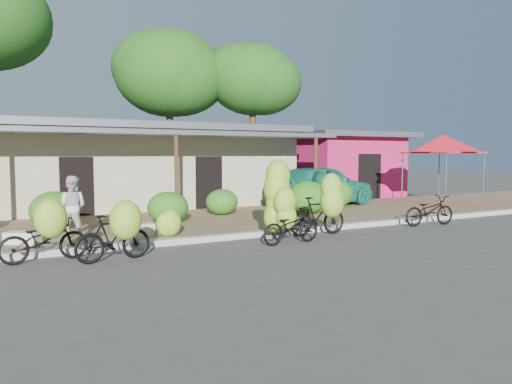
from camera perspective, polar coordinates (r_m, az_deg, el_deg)
ground at (r=11.20m, az=2.01°, el=-6.91°), size 100.00×100.00×0.00m
sidewalk at (r=15.62m, az=-7.60°, el=-3.51°), size 60.00×6.00×0.12m
curb at (r=12.91m, az=-2.63°, el=-5.07°), size 60.00×0.25×0.15m
shop_main at (r=21.10m, az=-13.64°, el=2.97°), size 13.00×8.50×3.35m
shop_pink at (r=26.04m, az=9.18°, el=3.16°), size 6.00×6.00×3.25m
tree_center_right at (r=27.87m, az=-10.36°, el=13.39°), size 5.86×5.79×8.81m
tree_near_right at (r=27.61m, az=-0.86°, el=12.92°), size 4.92×4.78×8.13m
hedge_1 at (r=14.77m, az=-22.00°, el=-1.96°), size 1.35×1.21×1.05m
hedge_2 at (r=15.06m, az=-10.02°, el=-1.77°), size 1.23×1.11×0.96m
hedge_3 at (r=17.08m, az=-3.92°, el=-1.13°), size 1.12×1.01×0.88m
hedge_4 at (r=17.42m, az=5.92°, el=-0.60°), size 1.46×1.32×1.14m
hedge_5 at (r=19.38m, az=8.99°, el=-0.19°), size 1.41×1.27×1.10m
red_canopy at (r=21.60m, az=20.59°, el=5.20°), size 3.50×3.50×2.86m
bike_far_left at (r=10.89m, az=-22.93°, el=-4.59°), size 1.78×1.29×1.34m
bike_left at (r=10.45m, az=-15.66°, el=-4.56°), size 1.66×1.25×1.31m
bike_center at (r=12.41m, az=3.09°, el=-1.75°), size 1.65×1.19×2.06m
bike_right at (r=13.31m, az=7.60°, el=-1.94°), size 1.76×1.20×1.71m
bike_far_right at (r=16.15m, az=19.20°, el=-2.02°), size 1.84×0.84×0.93m
loose_banana_a at (r=12.76m, az=-10.25°, el=-3.62°), size 0.50×0.43×0.63m
loose_banana_b at (r=12.79m, az=-9.72°, el=-3.49°), size 0.54×0.46×0.67m
loose_banana_c at (r=14.39m, az=3.08°, el=-2.69°), size 0.49×0.41×0.61m
sack_near at (r=13.02m, az=-13.51°, el=-4.24°), size 0.87×0.45×0.30m
sack_far at (r=12.76m, az=-25.13°, el=-4.76°), size 0.83×0.74×0.28m
vendor at (r=12.98m, az=1.90°, el=-1.02°), size 0.85×0.80×1.95m
bystander at (r=13.17m, az=-20.32°, el=-1.58°), size 0.93×0.87×1.54m
teal_van at (r=20.04m, az=7.45°, el=0.77°), size 5.13×2.83×1.65m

